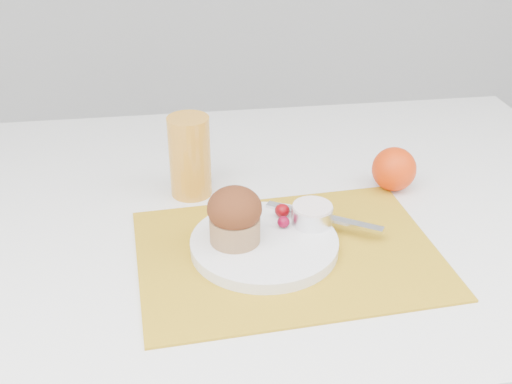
{
  "coord_description": "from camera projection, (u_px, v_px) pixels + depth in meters",
  "views": [
    {
      "loc": [
        -0.12,
        -0.8,
        1.26
      ],
      "look_at": [
        0.0,
        0.01,
        0.8
      ],
      "focal_mm": 45.0,
      "sensor_mm": 36.0,
      "label": 1
    }
  ],
  "objects": [
    {
      "name": "placemat",
      "position": [
        288.0,
        253.0,
        0.88
      ],
      "size": [
        0.43,
        0.33,
        0.0
      ],
      "primitive_type": "cube",
      "rotation": [
        0.0,
        0.0,
        0.07
      ],
      "color": "gold",
      "rests_on": "table"
    },
    {
      "name": "muffin",
      "position": [
        235.0,
        216.0,
        0.86
      ],
      "size": [
        0.08,
        0.08,
        0.08
      ],
      "color": "#A87C51",
      "rests_on": "plate"
    },
    {
      "name": "butter_knife",
      "position": [
        323.0,
        217.0,
        0.93
      ],
      "size": [
        0.16,
        0.11,
        0.0
      ],
      "primitive_type": "cube",
      "rotation": [
        0.0,
        0.0,
        -0.57
      ],
      "color": "silver",
      "rests_on": "plate"
    },
    {
      "name": "ramekin",
      "position": [
        312.0,
        215.0,
        0.91
      ],
      "size": [
        0.07,
        0.07,
        0.03
      ],
      "primitive_type": "cylinder",
      "rotation": [
        0.0,
        0.0,
        -0.24
      ],
      "color": "white",
      "rests_on": "plate"
    },
    {
      "name": "cream",
      "position": [
        312.0,
        207.0,
        0.91
      ],
      "size": [
        0.07,
        0.07,
        0.01
      ],
      "primitive_type": "cylinder",
      "rotation": [
        0.0,
        0.0,
        0.38
      ],
      "color": "white",
      "rests_on": "ramekin"
    },
    {
      "name": "table",
      "position": [
        252.0,
        382.0,
        1.18
      ],
      "size": [
        1.2,
        0.8,
        0.75
      ],
      "primitive_type": "cube",
      "color": "white",
      "rests_on": "ground"
    },
    {
      "name": "raspberry_far",
      "position": [
        283.0,
        222.0,
        0.91
      ],
      "size": [
        0.02,
        0.02,
        0.02
      ],
      "primitive_type": "ellipsoid",
      "color": "#570217",
      "rests_on": "plate"
    },
    {
      "name": "raspberry_near",
      "position": [
        282.0,
        210.0,
        0.93
      ],
      "size": [
        0.02,
        0.02,
        0.02
      ],
      "primitive_type": "ellipsoid",
      "color": "#580206",
      "rests_on": "plate"
    },
    {
      "name": "juice_glass",
      "position": [
        190.0,
        156.0,
        1.0
      ],
      "size": [
        0.08,
        0.08,
        0.13
      ],
      "primitive_type": "cylinder",
      "rotation": [
        0.0,
        0.0,
        -0.33
      ],
      "color": "orange",
      "rests_on": "table"
    },
    {
      "name": "orange",
      "position": [
        394.0,
        169.0,
        1.03
      ],
      "size": [
        0.07,
        0.07,
        0.07
      ],
      "primitive_type": "sphere",
      "color": "#EA3C08",
      "rests_on": "table"
    },
    {
      "name": "plate",
      "position": [
        264.0,
        244.0,
        0.89
      ],
      "size": [
        0.21,
        0.21,
        0.02
      ],
      "primitive_type": "cylinder",
      "rotation": [
        0.0,
        0.0,
        -0.01
      ],
      "color": "white",
      "rests_on": "placemat"
    }
  ]
}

